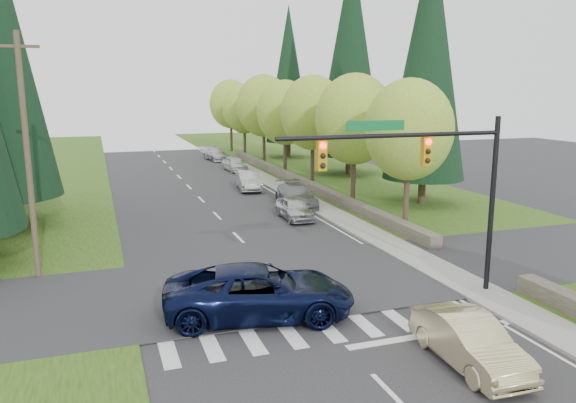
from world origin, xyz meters
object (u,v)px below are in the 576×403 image
parked_car_a (294,208)px  suv_navy (259,292)px  parked_car_d (235,164)px  parked_car_c (249,181)px  parked_car_b (296,196)px  sedan_champagne (469,341)px  parked_car_e (216,154)px

parked_car_a → suv_navy: bearing=-112.8°
suv_navy → parked_car_d: suv_navy is taller
parked_car_c → parked_car_d: (1.40, 10.22, -0.04)m
parked_car_b → sedan_champagne: bearing=-91.2°
parked_car_a → parked_car_e: parked_car_e is taller
sedan_champagne → parked_car_d: (2.73, 39.56, -0.02)m
parked_car_e → parked_car_a: bearing=-99.7°
suv_navy → parked_car_b: bearing=-12.1°
parked_car_b → parked_car_c: size_ratio=1.16×
parked_car_b → parked_car_d: (0.00, 17.30, -0.05)m
parked_car_b → parked_car_e: (0.00, 25.96, -0.07)m
parked_car_b → parked_car_d: bearing=95.8°
suv_navy → parked_car_c: bearing=-2.5°
parked_car_d → parked_car_e: bearing=85.7°
parked_car_c → parked_car_d: size_ratio=1.09×
parked_car_a → parked_car_c: parked_car_c is taller
sedan_champagne → parked_car_e: bearing=88.8°
parked_car_a → parked_car_d: size_ratio=0.95×
parked_car_a → parked_car_d: (1.33, 20.71, 0.03)m
parked_car_b → parked_car_e: size_ratio=1.11×
parked_car_c → parked_car_d: parked_car_c is taller
sedan_champagne → suv_navy: size_ratio=0.67×
parked_car_a → parked_car_c: bearing=91.8°
parked_car_a → parked_car_d: bearing=87.7°
parked_car_b → parked_car_c: (-1.40, 7.08, -0.02)m
parked_car_b → suv_navy: bearing=-107.9°
parked_car_a → parked_car_b: 3.66m
suv_navy → parked_car_e: size_ratio=1.40×
sedan_champagne → parked_car_c: 29.37m
parked_car_a → parked_car_c: size_ratio=0.88×
suv_navy → parked_car_c: 24.83m
sedan_champagne → parked_car_d: sedan_champagne is taller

